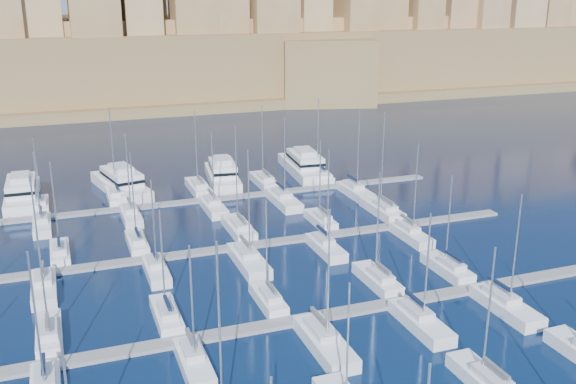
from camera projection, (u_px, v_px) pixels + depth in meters
name	position (u px, v px, depth m)	size (l,w,h in m)	color
ground	(260.00, 278.00, 78.64)	(600.00, 600.00, 0.00)	black
pontoon_mid_near	(295.00, 321.00, 67.83)	(84.00, 2.00, 0.40)	slate
pontoon_mid_far	(238.00, 247.00, 87.55)	(84.00, 2.00, 0.40)	slate
pontoon_far	(202.00, 200.00, 107.27)	(84.00, 2.00, 0.40)	slate
sailboat_4	(486.00, 381.00, 56.38)	(2.55, 8.52, 13.52)	white
sailboat_13	(49.00, 334.00, 64.16)	(2.49, 8.30, 11.80)	white
sailboat_14	(167.00, 315.00, 67.97)	(2.45, 8.17, 12.70)	white
sailboat_15	(268.00, 299.00, 71.49)	(2.31, 7.72, 12.54)	white
sailboat_16	(378.00, 279.00, 76.46)	(2.59, 8.63, 14.19)	white
sailboat_17	(448.00, 268.00, 79.64)	(2.57, 8.55, 12.86)	white
sailboat_20	(194.00, 362.00, 59.28)	(2.46, 8.20, 12.86)	white
sailboat_21	(325.00, 342.00, 62.65)	(3.02, 10.06, 14.99)	white
sailboat_22	(420.00, 321.00, 66.65)	(2.77, 9.22, 13.12)	white
sailboat_23	(506.00, 306.00, 69.97)	(2.88, 9.60, 13.99)	white
sailboat_25	(60.00, 253.00, 84.30)	(2.43, 8.10, 13.27)	white
sailboat_26	(137.00, 243.00, 87.56)	(2.41, 8.04, 13.57)	white
sailboat_27	(239.00, 228.00, 93.11)	(2.91, 9.69, 16.07)	white
sailboat_28	(321.00, 220.00, 96.50)	(2.40, 8.00, 13.18)	white
sailboat_29	(382.00, 209.00, 101.04)	(3.03, 10.11, 16.53)	white
sailboat_31	(44.00, 287.00, 74.32)	(2.73, 9.11, 14.67)	white
sailboat_32	(156.00, 270.00, 78.97)	(2.49, 8.30, 12.78)	white
sailboat_33	(249.00, 260.00, 81.88)	(3.09, 10.31, 15.70)	white
sailboat_34	(326.00, 247.00, 86.20)	(2.63, 8.77, 14.67)	white
sailboat_35	(411.00, 234.00, 90.61)	(2.58, 8.59, 14.32)	white
sailboat_37	(41.00, 205.00, 103.22)	(2.42, 8.05, 11.98)	white
sailboat_38	(117.00, 195.00, 108.15)	(3.10, 10.32, 15.87)	white
sailboat_39	(199.00, 187.00, 112.54)	(2.94, 9.80, 14.63)	white
sailboat_40	(264.00, 181.00, 116.42)	(2.89, 9.62, 14.78)	white
sailboat_41	(319.00, 176.00, 119.71)	(2.73, 9.09, 15.46)	white
sailboat_43	(42.00, 225.00, 94.32)	(2.51, 8.36, 12.24)	white
sailboat_44	(131.00, 216.00, 98.32)	(2.65, 8.83, 13.99)	white
sailboat_45	(213.00, 207.00, 102.38)	(2.77, 9.24, 13.28)	white
sailboat_46	(283.00, 200.00, 105.70)	(3.13, 10.45, 15.00)	white
sailboat_47	(355.00, 191.00, 110.25)	(3.00, 10.01, 15.62)	white
motor_yacht_a	(22.00, 193.00, 106.36)	(5.35, 17.32, 5.25)	white
motor_yacht_b	(121.00, 183.00, 111.97)	(9.15, 18.71, 5.25)	white
motor_yacht_c	(223.00, 174.00, 117.30)	(7.06, 17.07, 5.25)	white
motor_yacht_d	(304.00, 165.00, 123.62)	(7.26, 19.10, 5.25)	white
fortified_city	(117.00, 52.00, 213.39)	(460.00, 108.95, 59.52)	brown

